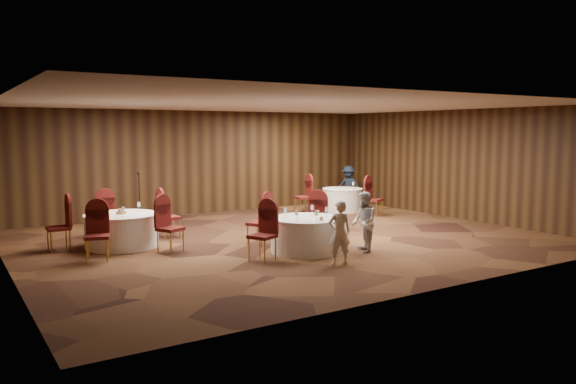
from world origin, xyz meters
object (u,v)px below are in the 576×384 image
table_main (307,234)px  woman_a (340,232)px  table_left (122,230)px  man_c (349,186)px  table_right (342,200)px  mic_stand (140,211)px  woman_b (364,222)px

table_main → woman_a: (-0.08, -1.26, 0.25)m
woman_a → table_left: bearing=-32.5°
table_left → man_c: bearing=17.5°
table_main → man_c: man_c is taller
table_left → table_right: same height
table_left → mic_stand: 2.68m
woman_b → man_c: bearing=169.9°
man_c → table_main: bearing=-75.7°
table_main → mic_stand: 5.45m
table_main → table_left: same height
table_left → table_right: size_ratio=1.26×
woman_a → man_c: bearing=-110.6°
table_right → mic_stand: bearing=174.4°
woman_a → man_c: man_c is taller
table_right → woman_a: bearing=-128.2°
table_main → table_left: size_ratio=0.96×
table_main → woman_a: woman_a is taller
mic_stand → man_c: (7.39, 0.28, 0.28)m
table_main → mic_stand: size_ratio=1.07×
table_right → woman_b: bearing=-123.5°
man_c → woman_b: bearing=-66.5°
mic_stand → woman_a: bearing=-72.9°
table_main → table_right: 6.23m
mic_stand → woman_b: 6.48m
table_left → man_c: 8.98m
table_right → table_main: bearing=-134.8°
table_right → mic_stand: 6.44m
table_left → table_right: (7.58, 1.78, 0.00)m
mic_stand → man_c: size_ratio=1.06×
mic_stand → table_right: bearing=-5.6°
mic_stand → table_main: bearing=-68.1°
table_left → woman_a: (3.11, -3.90, 0.25)m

